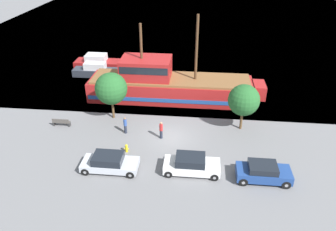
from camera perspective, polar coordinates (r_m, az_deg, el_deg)
The scene contains 14 objects.
ground_plane at distance 30.93m, azimuth 0.26°, elevation -3.78°, with size 160.00×160.00×0.00m, color slate.
water_surface at distance 71.85m, azimuth 3.83°, elevation 15.66°, with size 80.00×80.00×0.00m, color #33566B.
pirate_ship at distance 37.55m, azimuth -0.08°, elevation 5.41°, with size 19.80×4.76×9.61m.
moored_boat_dockside at distance 45.10m, azimuth -12.01°, elevation 7.61°, with size 6.95×1.83×1.83m.
moored_boat_outer at distance 48.32m, azimuth -11.86°, elevation 9.08°, with size 7.11×2.51×1.81m.
parked_car_curb_front at distance 26.40m, azimuth 4.10°, elevation -8.51°, with size 4.48×1.98×1.51m.
parked_car_curb_mid at distance 26.62m, azimuth 16.25°, elevation -9.45°, with size 4.15×1.93×1.47m.
parked_car_curb_rear at distance 27.01m, azimuth -10.16°, elevation -8.07°, with size 4.54×1.99×1.41m.
fire_hydrant at distance 28.98m, azimuth -7.25°, elevation -5.62°, with size 0.42×0.25×0.76m.
bench_promenade_east at distance 34.11m, azimuth -18.10°, elevation -1.12°, with size 1.71×0.45×0.85m.
pedestrian_walking_near at distance 30.33m, azimuth -1.21°, elevation -2.54°, with size 0.32×0.32×1.74m.
pedestrian_walking_far at distance 31.37m, azimuth -7.46°, elevation -1.68°, with size 0.32×0.32×1.71m.
tree_row_east at distance 33.09m, azimuth -9.88°, elevation 4.63°, with size 3.23×3.23×4.93m.
tree_row_mideast at distance 31.56m, azimuth 13.06°, elevation 2.62°, with size 2.99×2.99×4.62m.
Camera 1 is at (2.50, -25.79, 16.89)m, focal length 35.00 mm.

